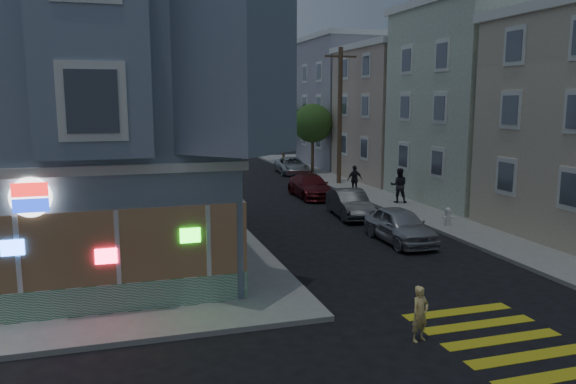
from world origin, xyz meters
name	(u,v)px	position (x,y,z in m)	size (l,w,h in m)	color
ground	(239,372)	(0.00, 0.00, 0.00)	(120.00, 120.00, 0.00)	black
sidewalk_ne	(486,179)	(23.00, 23.00, 0.07)	(24.00, 42.00, 0.15)	gray
corner_building	(5,99)	(-6.00, 10.98, 5.82)	(14.60, 14.60, 11.40)	slate
row_house_b	(516,106)	(19.50, 16.00, 5.40)	(12.00, 8.60, 10.50)	#A7B19A
row_house_c	(431,115)	(19.50, 25.00, 4.65)	(12.00, 8.60, 9.00)	#BFA093
row_house_d	(377,103)	(19.50, 34.00, 5.40)	(12.00, 8.60, 10.50)	#95909E
utility_pole	(340,114)	(12.00, 24.00, 4.80)	(2.20, 0.30, 9.00)	#4C3826
street_tree_near	(313,123)	(12.20, 30.00, 3.94)	(3.00, 3.00, 5.30)	#4C3826
street_tree_far	(283,120)	(12.20, 38.00, 3.94)	(3.00, 3.00, 5.30)	#4C3826
running_child	(420,314)	(4.53, 0.29, 0.69)	(0.50, 0.33, 1.38)	#EFD27A
pedestrian_a	(399,185)	(12.42, 16.28, 1.11)	(0.93, 0.72, 1.91)	black
pedestrian_b	(355,179)	(11.30, 19.74, 1.01)	(1.00, 0.42, 1.71)	#25222A
parked_car_a	(400,225)	(8.60, 8.95, 0.71)	(1.68, 4.17, 1.42)	#A9ABB1
parked_car_b	(350,204)	(8.60, 14.15, 0.68)	(1.44, 4.13, 1.36)	#3E4244
parked_car_c	(311,186)	(8.60, 20.05, 0.67)	(1.88, 4.62, 1.34)	#5B141A
parked_car_d	(292,166)	(10.70, 30.66, 0.63)	(2.10, 4.55, 1.26)	#ADB3B8
traffic_signal	(226,192)	(0.69, 4.89, 3.13)	(0.56, 0.49, 4.41)	black
fire_hydrant	(448,216)	(11.83, 10.49, 0.59)	(0.48, 0.28, 0.83)	silver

